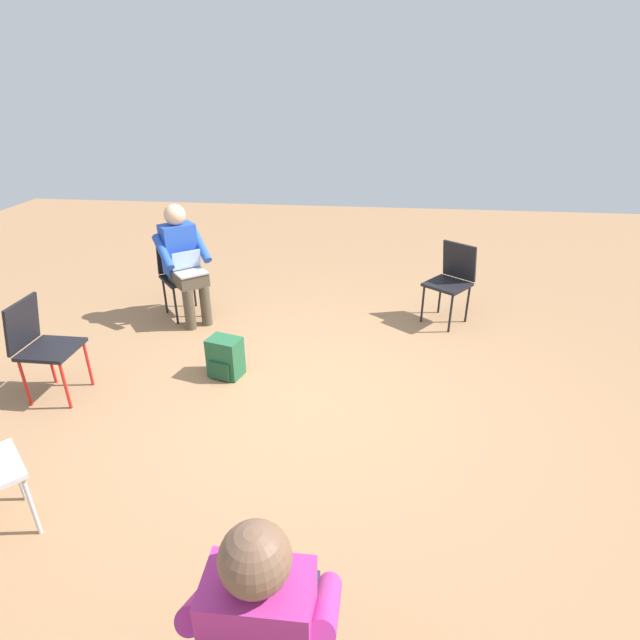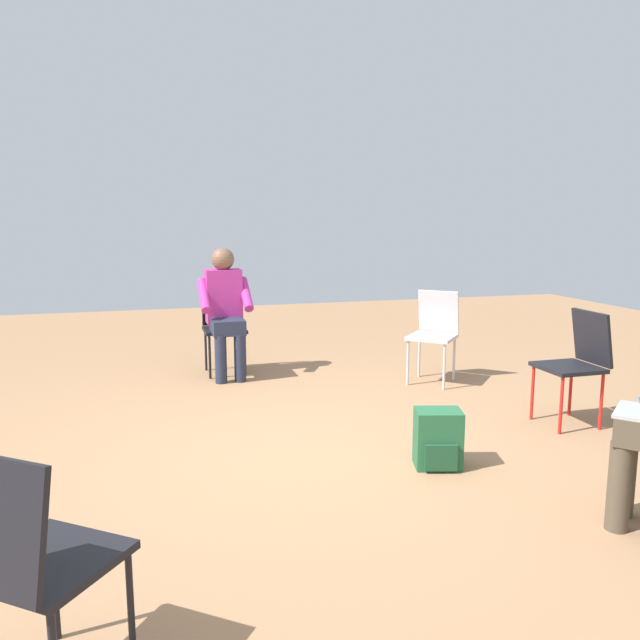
{
  "view_description": "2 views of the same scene",
  "coord_description": "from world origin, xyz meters",
  "px_view_note": "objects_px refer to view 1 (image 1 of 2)",
  "views": [
    {
      "loc": [
        -3.3,
        -0.47,
        2.39
      ],
      "look_at": [
        -0.37,
        -0.14,
        0.95
      ],
      "focal_mm": 28.0,
      "sensor_mm": 36.0,
      "label": 1
    },
    {
      "loc": [
        3.71,
        -0.94,
        1.53
      ],
      "look_at": [
        -0.25,
        0.2,
        0.85
      ],
      "focal_mm": 35.0,
      "sensor_mm": 36.0,
      "label": 2
    }
  ],
  "objects_px": {
    "person_in_magenta": "(268,622)",
    "backpack_near_laptop_user": "(226,359)",
    "chair_north": "(41,342)",
    "chair_southeast": "(452,277)",
    "person_with_laptop": "(183,258)",
    "chair_northeast": "(180,271)"
  },
  "relations": [
    {
      "from": "person_with_laptop",
      "to": "backpack_near_laptop_user",
      "type": "bearing_deg",
      "value": 82.61
    },
    {
      "from": "chair_southeast",
      "to": "chair_north",
      "type": "relative_size",
      "value": 1.0
    },
    {
      "from": "person_in_magenta",
      "to": "backpack_near_laptop_user",
      "type": "xyz_separation_m",
      "value": [
        2.62,
        0.95,
        -0.54
      ]
    },
    {
      "from": "person_in_magenta",
      "to": "person_with_laptop",
      "type": "bearing_deg",
      "value": 113.8
    },
    {
      "from": "chair_northeast",
      "to": "backpack_near_laptop_user",
      "type": "distance_m",
      "value": 1.53
    },
    {
      "from": "chair_southeast",
      "to": "chair_north",
      "type": "xyz_separation_m",
      "value": [
        -1.82,
        3.44,
        0.0
      ]
    },
    {
      "from": "chair_north",
      "to": "backpack_near_laptop_user",
      "type": "xyz_separation_m",
      "value": [
        0.46,
        -1.35,
        -0.34
      ]
    },
    {
      "from": "person_in_magenta",
      "to": "backpack_near_laptop_user",
      "type": "relative_size",
      "value": 3.44
    },
    {
      "from": "chair_north",
      "to": "chair_southeast",
      "type": "bearing_deg",
      "value": 118.13
    },
    {
      "from": "chair_north",
      "to": "person_with_laptop",
      "type": "distance_m",
      "value": 1.7
    },
    {
      "from": "chair_north",
      "to": "chair_northeast",
      "type": "bearing_deg",
      "value": 163.37
    },
    {
      "from": "chair_northeast",
      "to": "person_with_laptop",
      "type": "relative_size",
      "value": 0.69
    },
    {
      "from": "chair_northeast",
      "to": "backpack_near_laptop_user",
      "type": "height_order",
      "value": "chair_northeast"
    },
    {
      "from": "chair_north",
      "to": "chair_northeast",
      "type": "distance_m",
      "value": 1.77
    },
    {
      "from": "backpack_near_laptop_user",
      "to": "person_with_laptop",
      "type": "bearing_deg",
      "value": 33.37
    },
    {
      "from": "chair_north",
      "to": "person_with_laptop",
      "type": "relative_size",
      "value": 0.69
    },
    {
      "from": "chair_southeast",
      "to": "backpack_near_laptop_user",
      "type": "bearing_deg",
      "value": 71.37
    },
    {
      "from": "chair_northeast",
      "to": "person_with_laptop",
      "type": "distance_m",
      "value": 0.26
    },
    {
      "from": "chair_northeast",
      "to": "backpack_near_laptop_user",
      "type": "xyz_separation_m",
      "value": [
        -1.23,
        -0.84,
        -0.34
      ]
    },
    {
      "from": "chair_northeast",
      "to": "person_in_magenta",
      "type": "relative_size",
      "value": 0.69
    },
    {
      "from": "backpack_near_laptop_user",
      "to": "chair_northeast",
      "type": "bearing_deg",
      "value": 34.21
    },
    {
      "from": "chair_southeast",
      "to": "person_with_laptop",
      "type": "xyz_separation_m",
      "value": [
        -0.26,
        2.81,
        0.2
      ]
    }
  ]
}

